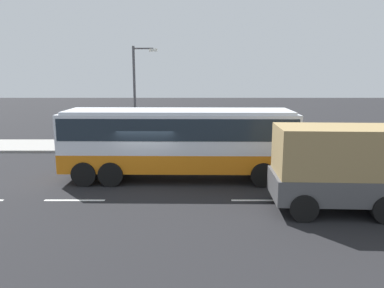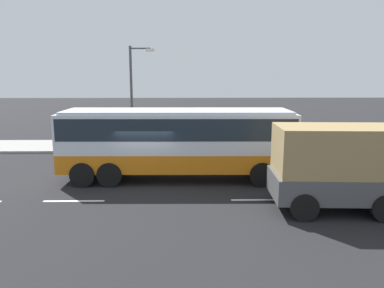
{
  "view_description": "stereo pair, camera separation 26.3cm",
  "coord_description": "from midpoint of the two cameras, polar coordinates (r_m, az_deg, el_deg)",
  "views": [
    {
      "loc": [
        2.05,
        -16.62,
        4.96
      ],
      "look_at": [
        2.1,
        0.15,
        1.75
      ],
      "focal_mm": 34.64,
      "sensor_mm": 36.0,
      "label": 1
    },
    {
      "loc": [
        1.78,
        -16.61,
        4.96
      ],
      "look_at": [
        2.1,
        0.15,
        1.75
      ],
      "focal_mm": 34.64,
      "sensor_mm": 36.0,
      "label": 2
    }
  ],
  "objects": [
    {
      "name": "street_lamp",
      "position": [
        23.64,
        -8.34,
        8.06
      ],
      "size": [
        1.56,
        0.24,
        6.46
      ],
      "color": "#47474C",
      "rests_on": "sidewalk_curb"
    },
    {
      "name": "ground_plane",
      "position": [
        17.44,
        -6.53,
        -5.75
      ],
      "size": [
        120.0,
        120.0,
        0.0
      ],
      "primitive_type": "plane",
      "color": "black"
    },
    {
      "name": "coach_bus",
      "position": [
        17.32,
        -1.81,
        1.16
      ],
      "size": [
        10.79,
        2.91,
        3.3
      ],
      "rotation": [
        0.0,
        0.0,
        -0.01
      ],
      "color": "orange",
      "rests_on": "ground_plane"
    },
    {
      "name": "car_white_minivan",
      "position": [
        23.64,
        25.68,
        -0.42
      ],
      "size": [
        4.35,
        1.99,
        1.46
      ],
      "rotation": [
        0.0,
        0.0,
        0.03
      ],
      "color": "white",
      "rests_on": "ground_plane"
    },
    {
      "name": "pedestrian_near_curb",
      "position": [
        23.94,
        1.9,
        1.33
      ],
      "size": [
        0.32,
        0.32,
        1.51
      ],
      "rotation": [
        0.0,
        0.0,
        3.08
      ],
      "color": "black",
      "rests_on": "sidewalk_curb"
    },
    {
      "name": "sidewalk_curb",
      "position": [
        25.46,
        -4.51,
        -0.26
      ],
      "size": [
        80.0,
        4.0,
        0.15
      ],
      "primitive_type": "cube",
      "color": "gray",
      "rests_on": "ground_plane"
    },
    {
      "name": "pedestrian_at_crossing",
      "position": [
        24.74,
        -2.02,
        2.0
      ],
      "size": [
        0.32,
        0.32,
        1.75
      ],
      "rotation": [
        0.0,
        0.0,
        4.43
      ],
      "color": "black",
      "rests_on": "sidewalk_curb"
    },
    {
      "name": "cargo_truck",
      "position": [
        14.87,
        26.71,
        -3.11
      ],
      "size": [
        7.74,
        2.85,
        3.11
      ],
      "rotation": [
        0.0,
        0.0,
        -0.05
      ],
      "color": "red",
      "rests_on": "ground_plane"
    }
  ]
}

